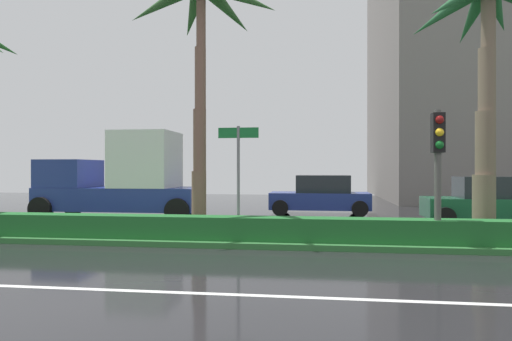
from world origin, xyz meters
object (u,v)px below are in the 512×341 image
at_px(car_in_traffic_second, 488,202).
at_px(palm_tree_centre_left, 201,16).
at_px(palm_tree_centre, 488,27).
at_px(traffic_signal_median_right, 438,152).
at_px(car_in_traffic_leading, 321,196).
at_px(box_truck_lead, 123,180).
at_px(street_name_sign, 238,166).

bearing_deg(car_in_traffic_second, palm_tree_centre_left, 25.51).
relative_size(palm_tree_centre, traffic_signal_median_right, 2.24).
xyz_separation_m(palm_tree_centre, car_in_traffic_leading, (-4.41, 7.17, -4.96)).
height_order(palm_tree_centre, car_in_traffic_second, palm_tree_centre).
xyz_separation_m(palm_tree_centre_left, box_truck_lead, (-4.41, 4.53, -4.84)).
bearing_deg(street_name_sign, car_in_traffic_leading, 74.36).
xyz_separation_m(traffic_signal_median_right, box_truck_lead, (-10.61, 5.80, -0.85)).
xyz_separation_m(traffic_signal_median_right, car_in_traffic_leading, (-2.77, 8.62, -1.57)).
bearing_deg(car_in_traffic_leading, palm_tree_centre_left, 65.00).
bearing_deg(traffic_signal_median_right, car_in_traffic_second, 61.21).
height_order(street_name_sign, car_in_traffic_leading, street_name_sign).
distance_m(palm_tree_centre_left, traffic_signal_median_right, 7.48).
relative_size(box_truck_lead, car_in_traffic_leading, 1.49).
height_order(palm_tree_centre_left, car_in_traffic_leading, palm_tree_centre_left).
distance_m(palm_tree_centre, street_name_sign, 7.66).
xyz_separation_m(box_truck_lead, car_in_traffic_second, (13.76, -0.07, -0.72)).
bearing_deg(palm_tree_centre_left, box_truck_lead, 134.25).
relative_size(palm_tree_centre_left, palm_tree_centre, 1.05).
distance_m(traffic_signal_median_right, box_truck_lead, 12.12).
bearing_deg(traffic_signal_median_right, palm_tree_centre_left, 168.43).
bearing_deg(car_in_traffic_second, car_in_traffic_leading, -26.03).
height_order(palm_tree_centre, traffic_signal_median_right, palm_tree_centre).
xyz_separation_m(street_name_sign, car_in_traffic_leading, (2.24, 8.00, -1.25)).
height_order(street_name_sign, box_truck_lead, box_truck_lead).
height_order(traffic_signal_median_right, street_name_sign, traffic_signal_median_right).
height_order(palm_tree_centre, car_in_traffic_leading, palm_tree_centre).
bearing_deg(palm_tree_centre_left, car_in_traffic_second, 25.51).
bearing_deg(street_name_sign, palm_tree_centre, 7.12).
relative_size(traffic_signal_median_right, car_in_traffic_second, 0.76).
bearing_deg(box_truck_lead, street_name_sign, 137.27).
bearing_deg(palm_tree_centre_left, palm_tree_centre, 1.35).
relative_size(palm_tree_centre, car_in_traffic_leading, 1.70).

